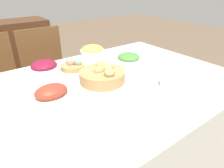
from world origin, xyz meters
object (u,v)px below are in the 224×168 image
Objects in this scene: ham_platter at (51,93)px; knife at (183,101)px; dinner_plate at (164,111)px; fork at (140,124)px; sideboard at (5,58)px; bread_basket at (102,75)px; egg_basket at (73,65)px; pineapple_bowl at (93,52)px; spoon at (187,100)px; beet_salad_bowl at (45,69)px; chair_far_center at (48,73)px; green_salad_bowl at (129,59)px; butter_dish at (94,115)px; drinking_cup at (166,80)px.

ham_platter is 0.72m from knife.
dinner_plate is 0.16m from fork.
sideboard is 3.96× the size of bread_basket.
egg_basket reaches higher than knife.
pineapple_bowl is 0.89m from knife.
sideboard is 5.74× the size of spoon.
dinner_plate is at bearing -50.74° from ham_platter.
pineapple_bowl reaches higher than ham_platter.
bread_basket reaches higher than spoon.
dinner_plate is (0.38, -0.47, -0.02)m from ham_platter.
beet_salad_bowl is at bearing 120.59° from spoon.
beet_salad_bowl is (-0.20, -0.59, 0.30)m from chair_far_center.
chair_far_center is 3.16× the size of bread_basket.
egg_basket is 0.76m from fork.
spoon is (0.30, -1.35, 0.25)m from chair_far_center.
pineapple_bowl reaches higher than dinner_plate.
egg_basket is 0.86× the size of beet_salad_bowl.
green_salad_bowl reaches higher than fork.
beet_salad_bowl is 0.89m from knife.
knife is at bearing -19.87° from butter_dish.
ham_platter is 1.38× the size of pineapple_bowl.
drinking_cup is (0.27, -0.29, 0.00)m from bread_basket.
spoon is (0.52, -2.28, 0.30)m from sideboard.
spoon is at bearing 2.95° from knife.
drinking_cup is (0.53, -0.58, -0.01)m from beet_salad_bowl.
dinner_plate is at bearing 2.95° from fork.
green_salad_bowl is at bearing -23.74° from egg_basket.
butter_dish is (-0.19, -1.18, 0.26)m from chair_far_center.
spoon is at bearing -100.71° from drinking_cup.
pineapple_bowl is 2.26× the size of drinking_cup.
pineapple_bowl is at bearing 16.03° from beet_salad_bowl.
chair_far_center reaches higher than beet_salad_bowl.
pineapple_bowl is at bearing 114.74° from green_salad_bowl.
green_salad_bowl is (0.39, -0.76, 0.28)m from chair_far_center.
bread_basket reaches higher than drinking_cup.
chair_far_center reaches higher than knife.
bread_basket is 0.46m from pineapple_bowl.
egg_basket is 0.67m from drinking_cup.
bread_basket reaches higher than pineapple_bowl.
green_salad_bowl reaches higher than egg_basket.
beet_salad_bowl is (-0.21, -0.00, 0.02)m from egg_basket.
fork is 1.00× the size of spoon.
spoon is at bearing -76.13° from chair_far_center.
drinking_cup is at bearing -83.74° from pineapple_bowl.
drinking_cup is at bearing 76.33° from spoon.
egg_basket is 0.84× the size of pineapple_bowl.
sideboard reaches higher than drinking_cup.
bread_basket is 2.89× the size of butter_dish.
knife is at bearing -70.71° from egg_basket.
ham_platter is 0.52m from fork.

